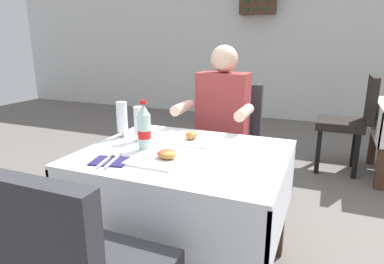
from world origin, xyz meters
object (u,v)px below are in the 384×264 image
(main_dining_table, at_px, (185,182))
(seated_diner_far, at_px, (220,124))
(napkin_cutlery_set, at_px, (110,161))
(plate_far_diner, at_px, (193,138))
(chair_far_diner_seat, at_px, (228,141))
(wall_bottle_rack, at_px, (258,0))
(plate_near_camera, at_px, (161,157))
(beer_glass_middle, at_px, (140,123))
(beer_glass_left, at_px, (122,120))
(cola_bottle_primary, at_px, (144,129))
(background_chair_left, at_px, (351,118))

(main_dining_table, height_order, seated_diner_far, seated_diner_far)
(napkin_cutlery_set, bearing_deg, plate_far_diner, 64.04)
(chair_far_diner_seat, xyz_separation_m, wall_bottle_rack, (-0.50, 3.26, 1.35))
(chair_far_diner_seat, bearing_deg, seated_diner_far, -107.90)
(seated_diner_far, height_order, plate_far_diner, seated_diner_far)
(plate_near_camera, height_order, beer_glass_middle, beer_glass_middle)
(chair_far_diner_seat, relative_size, seated_diner_far, 0.77)
(main_dining_table, bearing_deg, beer_glass_left, 166.74)
(plate_near_camera, bearing_deg, cola_bottle_primary, 144.74)
(beer_glass_left, bearing_deg, cola_bottle_primary, -33.52)
(main_dining_table, bearing_deg, seated_diner_far, 92.82)
(wall_bottle_rack, bearing_deg, chair_far_diner_seat, -81.26)
(seated_diner_far, height_order, background_chair_left, seated_diner_far)
(seated_diner_far, relative_size, background_chair_left, 1.30)
(beer_glass_left, height_order, napkin_cutlery_set, beer_glass_left)
(beer_glass_left, bearing_deg, main_dining_table, -13.26)
(background_chair_left, distance_m, wall_bottle_rack, 2.83)
(chair_far_diner_seat, distance_m, beer_glass_middle, 0.85)
(main_dining_table, relative_size, napkin_cutlery_set, 5.30)
(plate_near_camera, height_order, plate_far_diner, plate_far_diner)
(wall_bottle_rack, bearing_deg, background_chair_left, -55.85)
(plate_near_camera, relative_size, napkin_cutlery_set, 1.26)
(napkin_cutlery_set, bearing_deg, background_chair_left, 63.20)
(plate_far_diner, relative_size, beer_glass_left, 1.22)
(cola_bottle_primary, bearing_deg, wall_bottle_rack, 94.09)
(napkin_cutlery_set, bearing_deg, beer_glass_left, 115.49)
(chair_far_diner_seat, height_order, wall_bottle_rack, wall_bottle_rack)
(plate_near_camera, bearing_deg, wall_bottle_rack, 96.03)
(plate_far_diner, bearing_deg, seated_diner_far, 90.23)
(plate_near_camera, relative_size, beer_glass_left, 1.16)
(plate_far_diner, distance_m, napkin_cutlery_set, 0.53)
(main_dining_table, bearing_deg, wall_bottle_rack, 97.00)
(chair_far_diner_seat, distance_m, napkin_cutlery_set, 1.15)
(chair_far_diner_seat, xyz_separation_m, plate_near_camera, (-0.05, -0.99, 0.19))
(beer_glass_left, xyz_separation_m, wall_bottle_rack, (-0.05, 3.97, 1.07))
(wall_bottle_rack, bearing_deg, beer_glass_middle, -87.31)
(beer_glass_left, xyz_separation_m, cola_bottle_primary, (0.24, -0.16, 0.01))
(main_dining_table, xyz_separation_m, chair_far_diner_seat, (0.00, 0.82, -0.00))
(main_dining_table, height_order, plate_near_camera, plate_near_camera)
(cola_bottle_primary, relative_size, background_chair_left, 0.27)
(main_dining_table, distance_m, plate_near_camera, 0.26)
(beer_glass_left, distance_m, wall_bottle_rack, 4.11)
(plate_near_camera, bearing_deg, seated_diner_far, 88.88)
(chair_far_diner_seat, bearing_deg, beer_glass_middle, -112.76)
(beer_glass_middle, xyz_separation_m, wall_bottle_rack, (-0.19, 4.00, 1.07))
(seated_diner_far, relative_size, plate_far_diner, 4.85)
(beer_glass_middle, bearing_deg, wall_bottle_rack, 92.69)
(napkin_cutlery_set, bearing_deg, beer_glass_middle, 97.36)
(beer_glass_left, distance_m, napkin_cutlery_set, 0.44)
(background_chair_left, xyz_separation_m, wall_bottle_rack, (-1.40, 2.06, 1.35))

